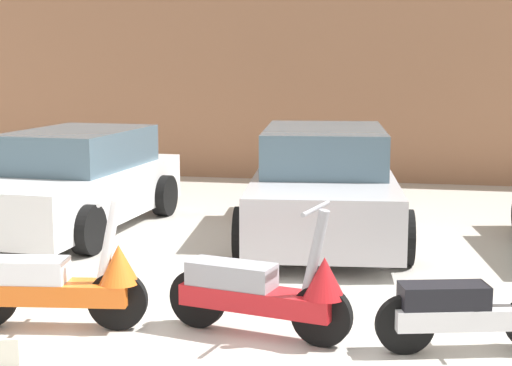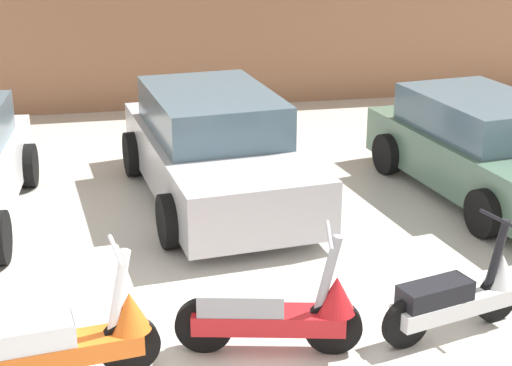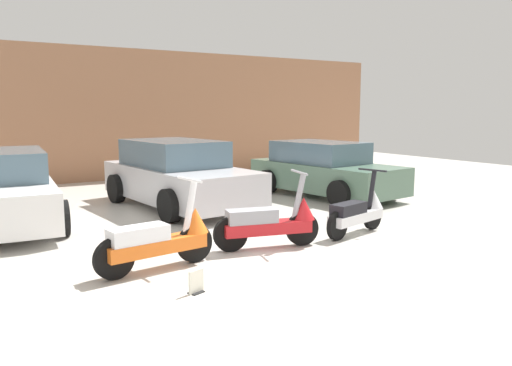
# 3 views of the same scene
# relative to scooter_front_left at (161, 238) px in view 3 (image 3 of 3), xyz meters

# --- Properties ---
(ground_plane) EXTENTS (28.00, 28.00, 0.00)m
(ground_plane) POSITION_rel_scooter_front_left_xyz_m (1.12, -0.52, -0.40)
(ground_plane) COLOR beige
(wall_back) EXTENTS (19.60, 0.12, 3.74)m
(wall_back) POSITION_rel_scooter_front_left_xyz_m (1.12, 8.53, 1.47)
(wall_back) COLOR #9E6B4C
(wall_back) RESTS_ON ground_plane
(scooter_front_left) EXTENTS (1.60, 0.60, 1.12)m
(scooter_front_left) POSITION_rel_scooter_front_left_xyz_m (0.00, 0.00, 0.00)
(scooter_front_left) COLOR black
(scooter_front_left) RESTS_ON ground_plane
(scooter_front_right) EXTENTS (1.57, 0.68, 1.11)m
(scooter_front_right) POSITION_rel_scooter_front_left_xyz_m (1.71, 0.12, -0.00)
(scooter_front_right) COLOR black
(scooter_front_right) RESTS_ON ground_plane
(scooter_front_center) EXTENTS (1.44, 0.66, 1.02)m
(scooter_front_center) POSITION_rel_scooter_front_left_xyz_m (3.37, 0.13, -0.03)
(scooter_front_center) COLOR black
(scooter_front_center) RESTS_ON ground_plane
(car_rear_left) EXTENTS (2.04, 3.92, 1.30)m
(car_rear_left) POSITION_rel_scooter_front_left_xyz_m (-1.53, 3.69, 0.22)
(car_rear_left) COLOR white
(car_rear_left) RESTS_ON ground_plane
(car_rear_center) EXTENTS (2.28, 4.19, 1.37)m
(car_rear_center) POSITION_rel_scooter_front_left_xyz_m (1.76, 3.85, 0.26)
(car_rear_center) COLOR #B7B7BC
(car_rear_center) RESTS_ON ground_plane
(car_rear_right) EXTENTS (2.18, 3.89, 1.26)m
(car_rear_right) POSITION_rel_scooter_front_left_xyz_m (5.20, 3.33, 0.21)
(car_rear_right) COLOR #51705B
(car_rear_right) RESTS_ON ground_plane
(placard_near_left_scooter) EXTENTS (0.20, 0.17, 0.26)m
(placard_near_left_scooter) POSITION_rel_scooter_front_left_xyz_m (0.03, -0.98, -0.28)
(placard_near_left_scooter) COLOR black
(placard_near_left_scooter) RESTS_ON ground_plane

